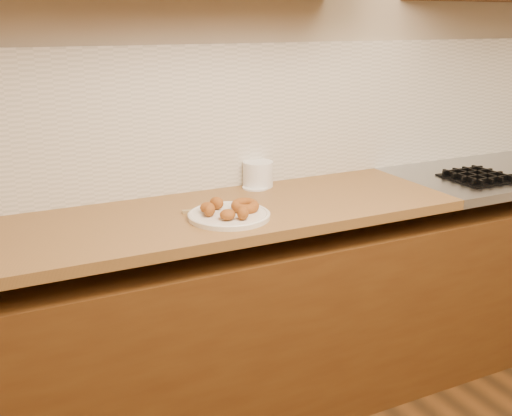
% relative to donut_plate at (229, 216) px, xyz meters
% --- Properties ---
extents(wall_back, '(4.00, 0.02, 2.70)m').
position_rel_donut_plate_xyz_m(wall_back, '(0.44, 0.41, 0.44)').
color(wall_back, '#BFB090').
rests_on(wall_back, ground).
extents(base_cabinet, '(3.60, 0.60, 0.77)m').
position_rel_donut_plate_xyz_m(base_cabinet, '(0.44, 0.10, -0.52)').
color(base_cabinet, '#553212').
rests_on(base_cabinet, floor).
extents(butcher_block, '(2.30, 0.62, 0.04)m').
position_rel_donut_plate_xyz_m(butcher_block, '(-0.21, 0.10, -0.03)').
color(butcher_block, brown).
rests_on(butcher_block, base_cabinet).
extents(backsplash, '(3.60, 0.02, 0.60)m').
position_rel_donut_plate_xyz_m(backsplash, '(0.44, 0.40, 0.29)').
color(backsplash, silver).
rests_on(backsplash, wall_back).
extents(donut_plate, '(0.30, 0.30, 0.02)m').
position_rel_donut_plate_xyz_m(donut_plate, '(0.00, 0.00, 0.00)').
color(donut_plate, silver).
rests_on(donut_plate, butcher_block).
extents(ring_donut, '(0.11, 0.11, 0.05)m').
position_rel_donut_plate_xyz_m(ring_donut, '(0.07, 0.01, 0.03)').
color(ring_donut, '#9E5425').
rests_on(ring_donut, donut_plate).
extents(fried_dough_chunks, '(0.15, 0.22, 0.05)m').
position_rel_donut_plate_xyz_m(fried_dough_chunks, '(-0.04, -0.00, 0.03)').
color(fried_dough_chunks, '#9E5425').
rests_on(fried_dough_chunks, donut_plate).
extents(plastic_tub, '(0.15, 0.15, 0.11)m').
position_rel_donut_plate_xyz_m(plastic_tub, '(0.29, 0.35, 0.05)').
color(plastic_tub, white).
rests_on(plastic_tub, butcher_block).
extents(tub_lid, '(0.14, 0.14, 0.01)m').
position_rel_donut_plate_xyz_m(tub_lid, '(0.26, 0.32, -0.01)').
color(tub_lid, white).
rests_on(tub_lid, butcher_block).
extents(brass_jar_lid, '(0.09, 0.09, 0.01)m').
position_rel_donut_plate_xyz_m(brass_jar_lid, '(0.32, 0.35, -0.00)').
color(brass_jar_lid, '#AF8918').
rests_on(brass_jar_lid, butcher_block).
extents(wooden_utensil, '(0.16, 0.05, 0.01)m').
position_rel_donut_plate_xyz_m(wooden_utensil, '(-0.06, 0.11, -0.00)').
color(wooden_utensil, '#947D4C').
rests_on(wooden_utensil, butcher_block).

